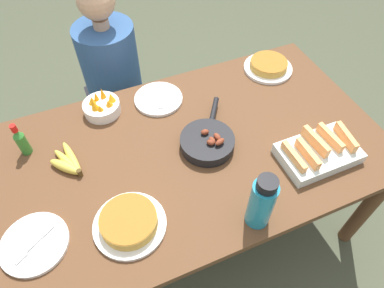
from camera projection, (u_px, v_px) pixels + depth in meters
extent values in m
plane|color=#474C38|center=(192.00, 223.00, 2.02)|extent=(14.00, 14.00, 0.00)
cube|color=brown|center=(192.00, 151.00, 1.48)|extent=(1.66, 0.96, 0.03)
cylinder|color=brown|center=(367.00, 207.00, 1.70)|extent=(0.07, 0.07, 0.67)
cylinder|color=brown|center=(27.00, 180.00, 1.81)|extent=(0.07, 0.07, 0.67)
cylinder|color=brown|center=(277.00, 100.00, 2.19)|extent=(0.07, 0.07, 0.67)
ellipsoid|color=gold|center=(72.00, 158.00, 1.41)|extent=(0.07, 0.20, 0.03)
ellipsoid|color=gold|center=(68.00, 162.00, 1.40)|extent=(0.11, 0.18, 0.03)
ellipsoid|color=gold|center=(66.00, 167.00, 1.38)|extent=(0.13, 0.14, 0.04)
cylinder|color=#4C3819|center=(80.00, 173.00, 1.36)|extent=(0.02, 0.02, 0.04)
cube|color=silver|center=(318.00, 153.00, 1.42)|extent=(0.32, 0.20, 0.05)
cube|color=#F29E56|center=(294.00, 157.00, 1.36)|extent=(0.02, 0.15, 0.04)
cube|color=#F29E56|center=(308.00, 154.00, 1.36)|extent=(0.02, 0.14, 0.05)
cube|color=#F29E56|center=(315.00, 142.00, 1.39)|extent=(0.03, 0.15, 0.05)
cube|color=#F29E56|center=(330.00, 138.00, 1.41)|extent=(0.03, 0.15, 0.05)
cube|color=#F29E56|center=(346.00, 137.00, 1.41)|extent=(0.04, 0.14, 0.05)
cylinder|color=black|center=(207.00, 146.00, 1.47)|extent=(0.23, 0.23, 0.01)
cylinder|color=black|center=(207.00, 142.00, 1.45)|extent=(0.23, 0.23, 0.04)
cylinder|color=black|center=(214.00, 110.00, 1.56)|extent=(0.10, 0.14, 0.02)
ellipsoid|color=brown|center=(217.00, 137.00, 1.42)|extent=(0.03, 0.04, 0.03)
ellipsoid|color=brown|center=(212.00, 140.00, 1.41)|extent=(0.03, 0.04, 0.03)
ellipsoid|color=brown|center=(211.00, 143.00, 1.40)|extent=(0.04, 0.04, 0.03)
ellipsoid|color=brown|center=(205.00, 132.00, 1.44)|extent=(0.04, 0.03, 0.03)
ellipsoid|color=brown|center=(220.00, 142.00, 1.40)|extent=(0.05, 0.04, 0.03)
cylinder|color=white|center=(268.00, 68.00, 1.79)|extent=(0.25, 0.25, 0.02)
cylinder|color=gold|center=(269.00, 64.00, 1.77)|extent=(0.19, 0.19, 0.03)
cylinder|color=#9F6624|center=(269.00, 61.00, 1.76)|extent=(0.19, 0.19, 0.00)
cylinder|color=white|center=(130.00, 225.00, 1.23)|extent=(0.27, 0.27, 0.02)
cylinder|color=gold|center=(129.00, 221.00, 1.21)|extent=(0.21, 0.21, 0.04)
cylinder|color=#9F6624|center=(128.00, 218.00, 1.19)|extent=(0.20, 0.20, 0.00)
cylinder|color=white|center=(35.00, 244.00, 1.19)|extent=(0.24, 0.24, 0.02)
cylinder|color=silver|center=(40.00, 239.00, 1.19)|extent=(0.11, 0.07, 0.01)
cube|color=silver|center=(20.00, 258.00, 1.15)|extent=(0.05, 0.04, 0.00)
cylinder|color=white|center=(158.00, 99.00, 1.65)|extent=(0.23, 0.23, 0.02)
cylinder|color=silver|center=(163.00, 94.00, 1.65)|extent=(0.05, 0.10, 0.01)
cube|color=silver|center=(161.00, 105.00, 1.60)|extent=(0.04, 0.05, 0.00)
cylinder|color=white|center=(102.00, 108.00, 1.58)|extent=(0.17, 0.17, 0.05)
cone|color=orange|center=(111.00, 98.00, 1.56)|extent=(0.04, 0.05, 0.05)
cone|color=orange|center=(102.00, 93.00, 1.57)|extent=(0.04, 0.04, 0.06)
cone|color=orange|center=(96.00, 97.00, 1.56)|extent=(0.03, 0.03, 0.05)
cone|color=orange|center=(92.00, 101.00, 1.55)|extent=(0.05, 0.06, 0.05)
cone|color=orange|center=(94.00, 105.00, 1.52)|extent=(0.06, 0.06, 0.06)
cone|color=orange|center=(100.00, 108.00, 1.52)|extent=(0.04, 0.04, 0.04)
cone|color=orange|center=(109.00, 104.00, 1.54)|extent=(0.06, 0.06, 0.05)
cylinder|color=teal|center=(261.00, 204.00, 1.17)|extent=(0.09, 0.09, 0.22)
cylinder|color=black|center=(267.00, 184.00, 1.08)|extent=(0.07, 0.07, 0.04)
cylinder|color=#337F2D|center=(23.00, 144.00, 1.41)|extent=(0.04, 0.04, 0.10)
cone|color=#337F2D|center=(17.00, 134.00, 1.36)|extent=(0.04, 0.04, 0.03)
cylinder|color=red|center=(14.00, 128.00, 1.34)|extent=(0.02, 0.02, 0.03)
cube|color=black|center=(123.00, 120.00, 2.25)|extent=(0.35, 0.35, 0.42)
cylinder|color=#2D5184|center=(111.00, 66.00, 1.90)|extent=(0.32, 0.32, 0.48)
cylinder|color=tan|center=(101.00, 23.00, 1.70)|extent=(0.08, 0.08, 0.05)
sphere|color=tan|center=(96.00, 1.00, 1.61)|extent=(0.18, 0.18, 0.18)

